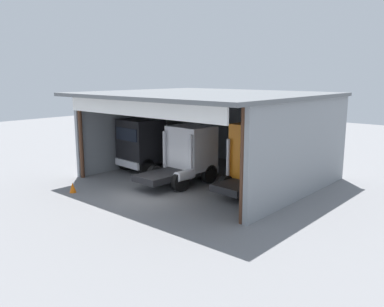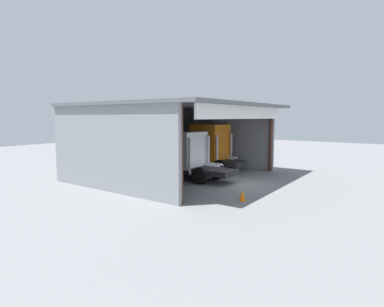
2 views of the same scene
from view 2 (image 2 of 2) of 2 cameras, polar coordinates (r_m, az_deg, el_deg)
The scene contains 8 objects.
ground_plane at distance 20.59m, azimuth 8.36°, elevation -5.54°, with size 80.00×80.00×0.00m, color slate.
workshop_shed at distance 23.42m, azimuth -4.56°, elevation 4.94°, with size 12.87×11.68×5.21m.
truck_black_center_bay at distance 18.94m, azimuth -8.03°, elevation -1.07°, with size 2.77×4.56×3.43m.
truck_white_left_bay at distance 21.89m, azimuth -0.30°, elevation -0.23°, with size 2.60×5.01×3.30m.
truck_orange_yard_outside at distance 25.88m, azimuth 3.69°, elevation 1.41°, with size 2.58×4.53×3.72m.
oil_drum at distance 27.33m, azimuth -8.08°, elevation -1.53°, with size 0.58×0.58×0.93m, color #197233.
tool_cart at distance 27.12m, azimuth -7.11°, elevation -1.50°, with size 0.90×0.60×1.00m, color black.
traffic_cone at distance 16.56m, azimuth 9.17°, elevation -7.57°, with size 0.36×0.36×0.56m, color orange.
Camera 2 is at (-17.95, -9.10, 4.33)m, focal length 29.27 mm.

